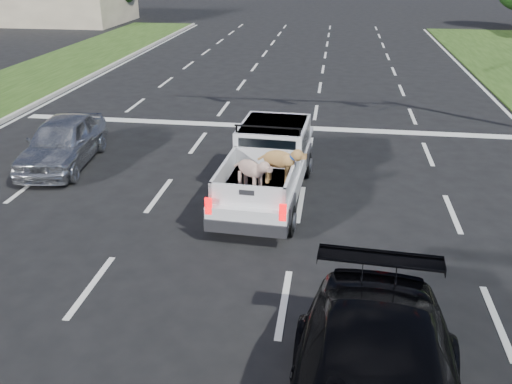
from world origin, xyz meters
TOP-DOWN VIEW (x-y plane):
  - ground at (0.00, 0.00)m, footprint 160.00×160.00m
  - road_markings at (0.00, 6.56)m, footprint 17.75×60.00m
  - pickup_truck at (0.91, 4.35)m, footprint 1.99×4.83m
  - silver_sedan at (-5.00, 5.65)m, footprint 1.99×4.10m

SIDE VIEW (x-z plane):
  - ground at x=0.00m, z-range 0.00..0.00m
  - road_markings at x=0.00m, z-range 0.00..0.01m
  - silver_sedan at x=-5.00m, z-range 0.00..1.35m
  - pickup_truck at x=0.91m, z-range -0.06..1.72m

